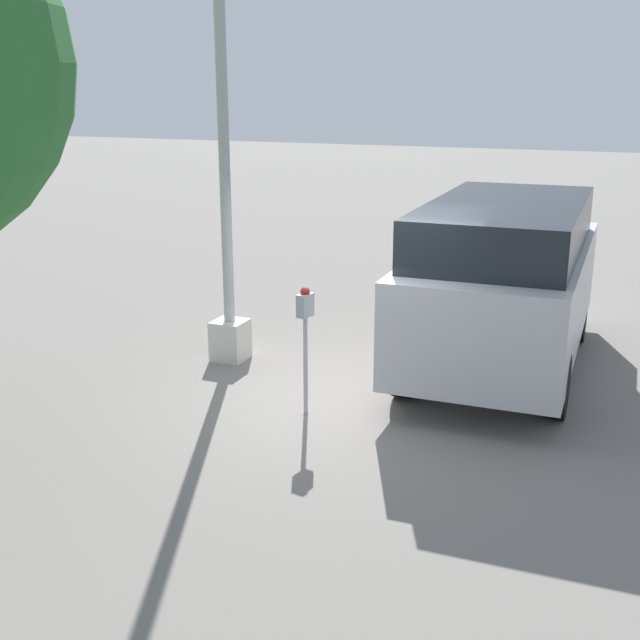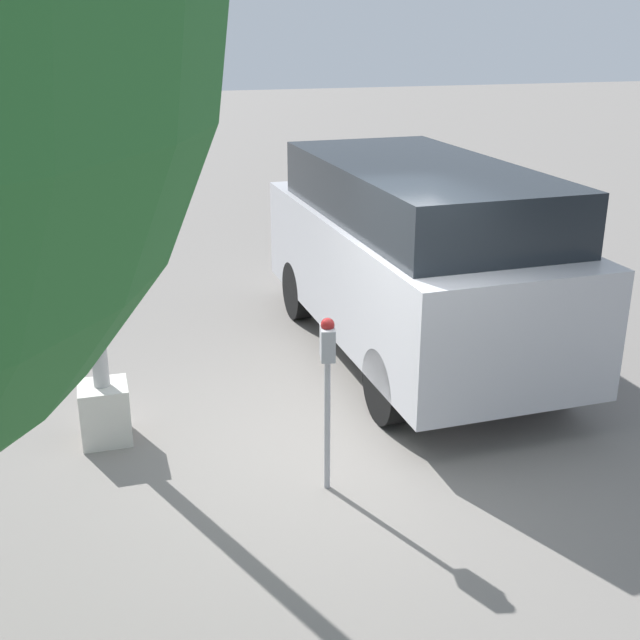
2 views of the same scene
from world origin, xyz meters
name	(u,v)px [view 1 (image 1 of 2)]	position (x,y,z in m)	size (l,w,h in m)	color
ground_plane	(352,402)	(0.00, 0.00, 0.00)	(80.00, 80.00, 0.00)	slate
parking_meter_near	(305,321)	(-0.52, 0.37, 1.10)	(0.22, 0.15, 1.50)	#9E9EA3
lamp_post	(227,243)	(0.83, 2.09, 1.62)	(0.44, 0.44, 5.47)	beige
parked_van	(504,278)	(1.96, -1.37, 1.21)	(4.95, 2.11, 2.22)	#B2B2B7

